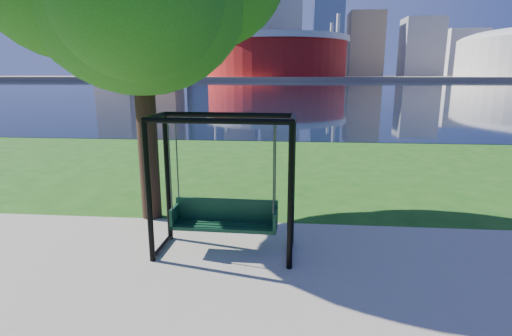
# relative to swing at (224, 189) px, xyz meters

# --- Properties ---
(ground) EXTENTS (900.00, 900.00, 0.00)m
(ground) POSITION_rel_swing_xyz_m (0.60, -0.04, -1.16)
(ground) COLOR #1E5114
(ground) RESTS_ON ground
(path) EXTENTS (120.00, 4.00, 0.03)m
(path) POSITION_rel_swing_xyz_m (0.60, -0.54, -1.14)
(path) COLOR #9E937F
(path) RESTS_ON ground
(river) EXTENTS (900.00, 180.00, 0.02)m
(river) POSITION_rel_swing_xyz_m (0.60, 101.96, -1.15)
(river) COLOR black
(river) RESTS_ON ground
(far_bank) EXTENTS (900.00, 228.00, 2.00)m
(far_bank) POSITION_rel_swing_xyz_m (0.60, 305.96, -0.16)
(far_bank) COLOR #937F60
(far_bank) RESTS_ON ground
(stadium) EXTENTS (83.00, 83.00, 32.00)m
(stadium) POSITION_rel_swing_xyz_m (-9.40, 234.96, 13.07)
(stadium) COLOR maroon
(stadium) RESTS_ON far_bank
(skyline) EXTENTS (392.00, 66.00, 96.50)m
(skyline) POSITION_rel_swing_xyz_m (-3.67, 319.35, 34.73)
(skyline) COLOR gray
(skyline) RESTS_ON far_bank
(swing) EXTENTS (2.36, 1.07, 2.39)m
(swing) POSITION_rel_swing_xyz_m (0.00, 0.00, 0.00)
(swing) COLOR black
(swing) RESTS_ON ground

